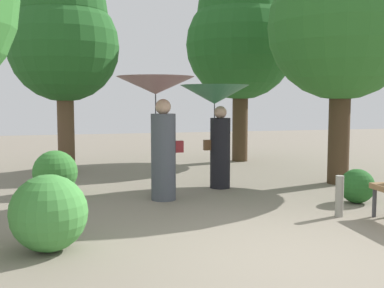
{
  "coord_description": "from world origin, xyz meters",
  "views": [
    {
      "loc": [
        -2.31,
        -4.52,
        1.7
      ],
      "look_at": [
        0.0,
        3.75,
        0.91
      ],
      "focal_mm": 43.55,
      "sensor_mm": 36.0,
      "label": 1
    }
  ],
  "objects": [
    {
      "name": "bush_far_side",
      "position": [
        2.4,
        2.11,
        0.29
      ],
      "size": [
        0.57,
        0.57,
        0.57
      ],
      "primitive_type": "sphere",
      "color": "#235B23",
      "rests_on": "ground"
    },
    {
      "name": "ground_plane",
      "position": [
        0.0,
        0.0,
        0.0
      ],
      "size": [
        40.0,
        40.0,
        0.0
      ],
      "primitive_type": "plane",
      "color": "gray"
    },
    {
      "name": "tree_mid_left",
      "position": [
        -2.23,
        7.12,
        3.24
      ],
      "size": [
        2.63,
        2.63,
        4.85
      ],
      "color": "brown",
      "rests_on": "ground"
    },
    {
      "name": "path_marker_post",
      "position": [
        1.6,
        1.39,
        0.3
      ],
      "size": [
        0.12,
        0.12,
        0.61
      ],
      "primitive_type": "cylinder",
      "color": "gray",
      "rests_on": "ground"
    },
    {
      "name": "tree_near_right",
      "position": [
        2.54,
        7.8,
        3.54
      ],
      "size": [
        3.05,
        3.05,
        5.36
      ],
      "color": "#42301E",
      "rests_on": "ground"
    },
    {
      "name": "bush_path_left",
      "position": [
        -2.46,
        4.25,
        0.4
      ],
      "size": [
        0.81,
        0.81,
        0.81
      ],
      "primitive_type": "sphere",
      "color": "#387F33",
      "rests_on": "ground"
    },
    {
      "name": "bush_path_right",
      "position": [
        -2.48,
        0.88,
        0.44
      ],
      "size": [
        0.88,
        0.88,
        0.88
      ],
      "primitive_type": "sphere",
      "color": "#428C3D",
      "rests_on": "ground"
    },
    {
      "name": "person_left",
      "position": [
        -0.73,
        3.26,
        1.55
      ],
      "size": [
        1.32,
        1.32,
        2.11
      ],
      "rotation": [
        0.0,
        0.0,
        1.46
      ],
      "color": "#474C56",
      "rests_on": "ground"
    },
    {
      "name": "person_right",
      "position": [
        0.56,
        4.04,
        1.54
      ],
      "size": [
        1.33,
        1.33,
        2.01
      ],
      "rotation": [
        0.0,
        0.0,
        1.46
      ],
      "color": "black",
      "rests_on": "ground"
    },
    {
      "name": "tree_mid_right",
      "position": [
        3.16,
        3.85,
        3.48
      ],
      "size": [
        2.99,
        2.99,
        5.26
      ],
      "color": "#42301E",
      "rests_on": "ground"
    }
  ]
}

